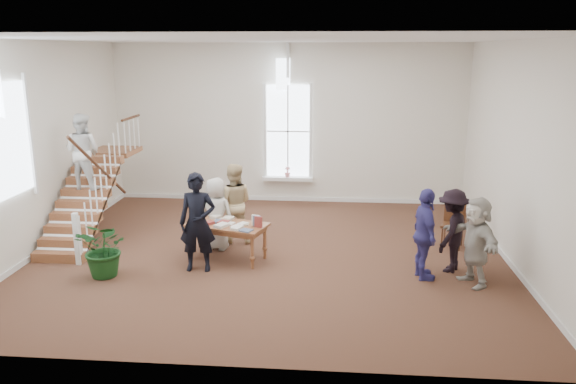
# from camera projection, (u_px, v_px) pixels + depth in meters

# --- Properties ---
(ground) EXTENTS (10.00, 10.00, 0.00)m
(ground) POSITION_uv_depth(u_px,v_px,m) (270.00, 254.00, 12.17)
(ground) COLOR #4B2E1D
(ground) RESTS_ON ground
(room_shell) EXTENTS (10.49, 10.00, 10.00)m
(room_shell) POSITION_uv_depth(u_px,v_px,m) (288.00, 188.00, 16.31)
(room_shell) COLOR silver
(room_shell) RESTS_ON ground
(staircase) EXTENTS (1.10, 4.10, 2.92)m
(staircase) POSITION_uv_depth(u_px,v_px,m) (86.00, 170.00, 12.85)
(staircase) COLOR brown
(staircase) RESTS_ON ground
(library_table) EXTENTS (1.82, 1.26, 0.84)m
(library_table) POSITION_uv_depth(u_px,v_px,m) (227.00, 228.00, 11.71)
(library_table) COLOR brown
(library_table) RESTS_ON ground
(police_officer) EXTENTS (0.75, 0.52, 1.98)m
(police_officer) POSITION_uv_depth(u_px,v_px,m) (198.00, 222.00, 11.05)
(police_officer) COLOR black
(police_officer) RESTS_ON ground
(elderly_woman) EXTENTS (0.89, 0.69, 1.61)m
(elderly_woman) POSITION_uv_depth(u_px,v_px,m) (216.00, 214.00, 12.29)
(elderly_woman) COLOR beige
(elderly_woman) RESTS_ON ground
(person_yellow) EXTENTS (0.93, 0.75, 1.83)m
(person_yellow) POSITION_uv_depth(u_px,v_px,m) (234.00, 203.00, 12.72)
(person_yellow) COLOR tan
(person_yellow) RESTS_ON ground
(woman_cluster_a) EXTENTS (0.58, 1.10, 1.78)m
(woman_cluster_a) POSITION_uv_depth(u_px,v_px,m) (425.00, 234.00, 10.65)
(woman_cluster_a) COLOR #3C3683
(woman_cluster_a) RESTS_ON ground
(woman_cluster_b) EXTENTS (1.06, 1.24, 1.67)m
(woman_cluster_b) POSITION_uv_depth(u_px,v_px,m) (452.00, 231.00, 11.05)
(woman_cluster_b) COLOR black
(woman_cluster_b) RESTS_ON ground
(woman_cluster_c) EXTENTS (1.04, 1.65, 1.69)m
(woman_cluster_c) POSITION_uv_depth(u_px,v_px,m) (476.00, 241.00, 10.39)
(woman_cluster_c) COLOR #B7B1A5
(woman_cluster_c) RESTS_ON ground
(floor_plant) EXTENTS (1.21, 1.11, 1.14)m
(floor_plant) POSITION_uv_depth(u_px,v_px,m) (105.00, 249.00, 10.82)
(floor_plant) COLOR #133E16
(floor_plant) RESTS_ON ground
(side_chair) EXTENTS (0.60, 0.60, 1.09)m
(side_chair) POSITION_uv_depth(u_px,v_px,m) (454.00, 220.00, 12.52)
(side_chair) COLOR #361A0E
(side_chair) RESTS_ON ground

